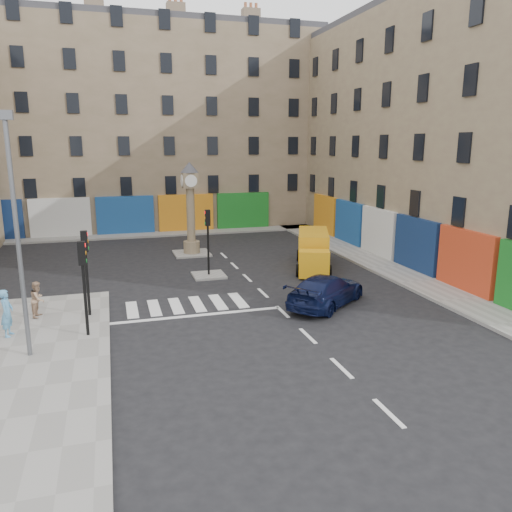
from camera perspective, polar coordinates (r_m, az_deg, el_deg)
name	(u,v)px	position (r m, az deg, el deg)	size (l,w,h in m)	color
ground	(290,319)	(21.75, 3.94, -7.22)	(120.00, 120.00, 0.00)	black
sidewalk_left	(1,369)	(19.04, -27.12, -11.44)	(7.00, 16.00, 0.15)	gray
sidewalk_right	(361,256)	(33.99, 11.90, 0.02)	(2.60, 30.00, 0.15)	gray
sidewalk_far	(152,234)	(42.11, -11.82, 2.46)	(32.00, 2.40, 0.15)	gray
island_near	(209,275)	(28.59, -5.41, -2.21)	(1.80, 1.80, 0.12)	gray
island_far	(192,253)	(34.34, -7.34, 0.29)	(2.40, 2.40, 0.12)	gray
building_right	(451,134)	(36.62, 21.44, 12.83)	(10.00, 30.00, 16.00)	#8B7C5B
building_far	(142,131)	(47.25, -12.91, 13.78)	(32.00, 10.00, 17.00)	#8A755C
traffic_light_left_near	(83,273)	(19.96, -19.13, -1.88)	(0.28, 0.22, 3.70)	black
traffic_light_left_far	(86,259)	(22.29, -18.89, -0.37)	(0.28, 0.22, 3.70)	black
traffic_light_island	(208,232)	(28.05, -5.52, 2.80)	(0.28, 0.22, 3.70)	black
lamp_post	(16,225)	(18.38, -25.73, 3.26)	(0.50, 0.25, 8.30)	#595B60
clock_pillar	(190,202)	(33.76, -7.51, 6.08)	(1.20, 1.20, 6.10)	#8B7C5B
navy_sedan	(326,290)	(23.51, 8.01, -3.90)	(2.04, 5.02, 1.46)	black
yellow_van	(313,250)	(30.50, 6.56, 0.64)	(3.76, 6.07, 2.13)	orange
pedestrian_blue	(7,313)	(21.47, -26.58, -5.83)	(0.68, 0.44, 1.85)	#5392BE
pedestrian_tan	(38,299)	(23.30, -23.66, -4.53)	(0.76, 0.59, 1.56)	#A38064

